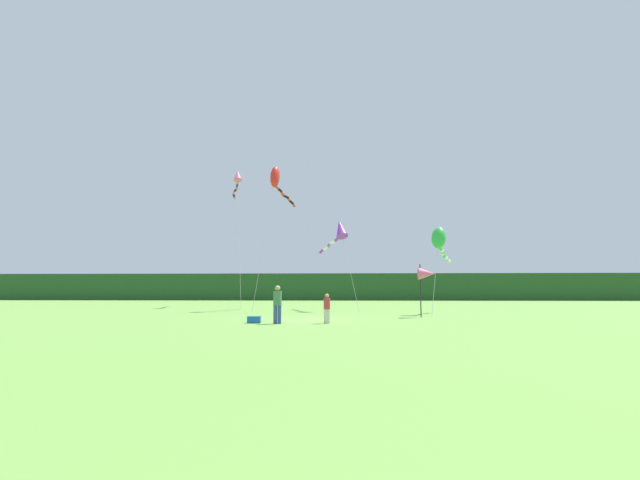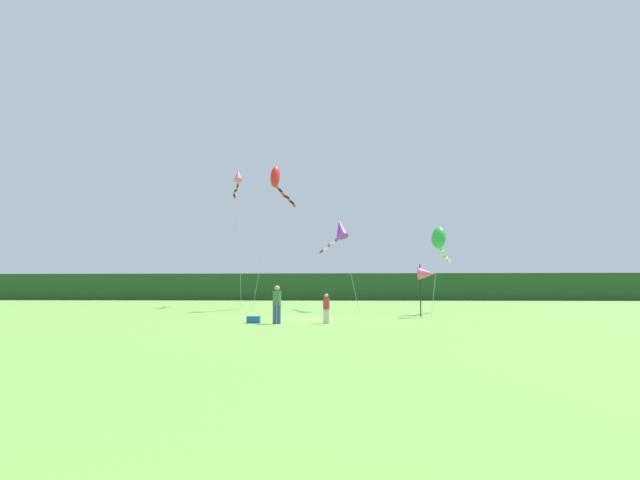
{
  "view_description": "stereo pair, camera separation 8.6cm",
  "coord_description": "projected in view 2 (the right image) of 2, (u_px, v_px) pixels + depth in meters",
  "views": [
    {
      "loc": [
        1.51,
        -24.15,
        1.48
      ],
      "look_at": [
        0.0,
        6.0,
        4.71
      ],
      "focal_mm": 26.31,
      "sensor_mm": 36.0,
      "label": 1
    },
    {
      "loc": [
        1.6,
        -24.14,
        1.48
      ],
      "look_at": [
        0.0,
        6.0,
        4.71
      ],
      "focal_mm": 26.31,
      "sensor_mm": 36.0,
      "label": 2
    }
  ],
  "objects": [
    {
      "name": "ground_plane",
      "position": [
        314.0,
        319.0,
        23.9
      ],
      "size": [
        120.0,
        120.0,
        0.0
      ],
      "primitive_type": "plane",
      "color": "#6B9E42"
    },
    {
      "name": "distant_treeline",
      "position": [
        334.0,
        287.0,
        68.79
      ],
      "size": [
        108.0,
        2.24,
        3.9
      ],
      "primitive_type": "cube",
      "color": "#234C23",
      "rests_on": "ground"
    },
    {
      "name": "person_adult",
      "position": [
        277.0,
        302.0,
        20.68
      ],
      "size": [
        0.37,
        0.37,
        1.68
      ],
      "color": "#334C8C",
      "rests_on": "ground"
    },
    {
      "name": "person_child",
      "position": [
        326.0,
        307.0,
        20.86
      ],
      "size": [
        0.29,
        0.29,
        1.32
      ],
      "color": "silver",
      "rests_on": "ground"
    },
    {
      "name": "cooler_box",
      "position": [
        254.0,
        320.0,
        21.03
      ],
      "size": [
        0.59,
        0.32,
        0.31
      ],
      "primitive_type": "cube",
      "color": "#1959B2",
      "rests_on": "ground"
    },
    {
      "name": "banner_flag_pole",
      "position": [
        426.0,
        274.0,
        25.81
      ],
      "size": [
        0.9,
        0.7,
        2.9
      ],
      "color": "black",
      "rests_on": "ground"
    },
    {
      "name": "kite_purple",
      "position": [
        339.0,
        231.0,
        34.34
      ],
      "size": [
        3.01,
        6.63,
        6.78
      ],
      "color": "#B2B2B2",
      "rests_on": "ground"
    },
    {
      "name": "kite_green",
      "position": [
        439.0,
        240.0,
        29.22
      ],
      "size": [
        2.48,
        5.97,
        5.51
      ],
      "color": "#B2B2B2",
      "rests_on": "ground"
    },
    {
      "name": "kite_red",
      "position": [
        277.0,
        180.0,
        35.98
      ],
      "size": [
        2.14,
        7.53,
        11.0
      ],
      "color": "#B2B2B2",
      "rests_on": "ground"
    },
    {
      "name": "kite_rainbow",
      "position": [
        238.0,
        179.0,
        43.29
      ],
      "size": [
        2.9,
        9.08,
        12.6
      ],
      "color": "#B2B2B2",
      "rests_on": "ground"
    }
  ]
}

